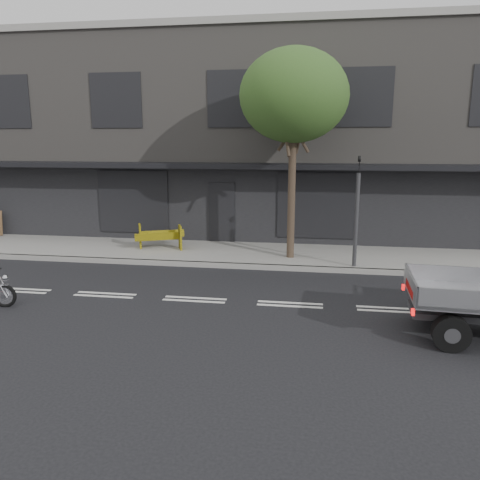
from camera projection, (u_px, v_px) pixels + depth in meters
name	position (u px, v px, depth m)	size (l,w,h in m)	color
ground	(195.00, 300.00, 11.82)	(80.00, 80.00, 0.00)	black
sidewalk	(228.00, 253.00, 16.35)	(32.00, 3.20, 0.15)	gray
kerb	(219.00, 265.00, 14.80)	(32.00, 0.20, 0.15)	gray
building_main	(252.00, 139.00, 21.90)	(26.00, 10.00, 8.00)	slate
street_tree	(294.00, 96.00, 14.45)	(3.40, 3.40, 6.74)	#382B21
traffic_light_pole	(356.00, 218.00, 14.09)	(0.12, 0.12, 3.50)	#2D2D30
construction_barrier	(158.00, 237.00, 16.45)	(1.59, 0.64, 0.89)	yellow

